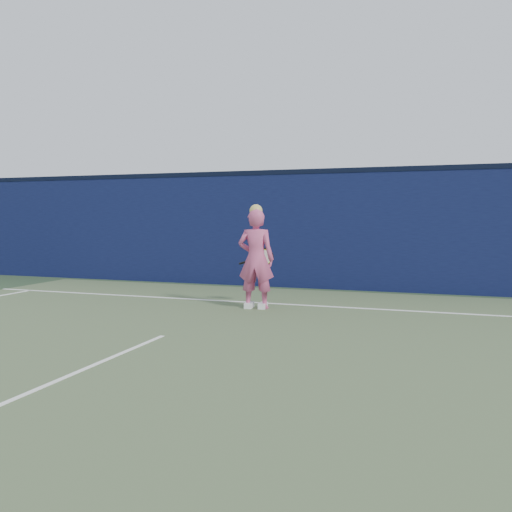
% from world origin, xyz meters
% --- Properties ---
extents(ground, '(80.00, 80.00, 0.00)m').
position_xyz_m(ground, '(0.00, 0.00, 0.00)').
color(ground, '#283C25').
rests_on(ground, ground).
extents(backstop_wall, '(24.00, 0.40, 2.50)m').
position_xyz_m(backstop_wall, '(0.00, 6.50, 1.25)').
color(backstop_wall, '#0D1239').
rests_on(backstop_wall, ground).
extents(wall_cap, '(24.00, 0.42, 0.10)m').
position_xyz_m(wall_cap, '(0.00, 6.50, 2.55)').
color(wall_cap, black).
rests_on(wall_cap, backstop_wall).
extents(player, '(0.66, 0.47, 1.78)m').
position_xyz_m(player, '(0.44, 3.47, 0.86)').
color(player, '#CC4F7F').
rests_on(player, ground).
extents(racket, '(0.63, 0.20, 0.34)m').
position_xyz_m(racket, '(0.41, 3.92, 0.84)').
color(racket, black).
rests_on(racket, ground).
extents(court_lines, '(11.00, 12.04, 0.01)m').
position_xyz_m(court_lines, '(0.00, -0.33, 0.01)').
color(court_lines, white).
rests_on(court_lines, court_surface).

